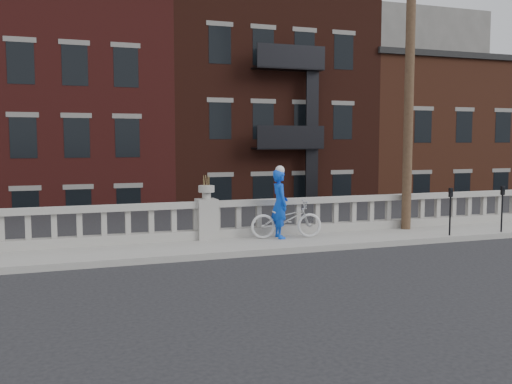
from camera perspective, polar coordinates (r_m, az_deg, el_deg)
ground at (r=12.15m, az=-0.16°, el=-8.40°), size 120.00×120.00×0.00m
sidewalk at (r=14.94m, az=-4.01°, el=-5.55°), size 32.00×2.20×0.15m
balustrade at (r=15.75m, az=-4.96°, el=-2.91°), size 28.00×0.34×1.03m
planter_pedestal at (r=15.72m, az=-4.97°, el=-2.23°), size 0.55×0.55×1.76m
lower_level at (r=34.48m, az=-12.17°, el=4.71°), size 80.00×44.00×20.80m
utility_pole at (r=18.05m, az=15.13°, el=12.60°), size 1.60×0.28×10.00m
parking_meter_c at (r=17.11m, az=18.86°, el=-1.33°), size 0.10×0.09×1.36m
parking_meter_d at (r=18.31m, az=23.40°, el=-1.06°), size 0.10×0.09×1.36m
bicycle at (r=15.84m, az=3.04°, el=-2.73°), size 2.08×1.03×1.05m
cyclist at (r=15.76m, az=2.39°, el=-1.20°), size 0.51×0.73×1.90m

